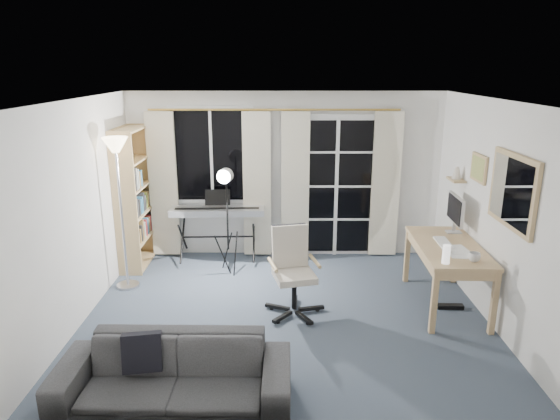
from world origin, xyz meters
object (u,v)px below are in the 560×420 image
object	(u,v)px
keyboard_piano	(217,212)
monitor	(455,210)
sofa	(173,366)
torchiere_lamp	(117,168)
desk	(448,253)
office_chair	(292,262)
bookshelf	(132,201)
mug	(474,256)
studio_light	(226,188)

from	to	relation	value
keyboard_piano	monitor	world-z (taller)	monitor
keyboard_piano	sofa	bearing A→B (deg)	-91.86
torchiere_lamp	desk	xyz separation A→B (m)	(3.91, -0.50, -0.89)
torchiere_lamp	office_chair	world-z (taller)	torchiere_lamp
bookshelf	torchiere_lamp	distance (m)	0.99
bookshelf	mug	world-z (taller)	bookshelf
keyboard_piano	mug	xyz separation A→B (m)	(2.94, -1.91, 0.08)
desk	monitor	world-z (taller)	monitor
desk	mug	bearing A→B (deg)	-77.01
desk	mug	xyz separation A→B (m)	(0.10, -0.50, 0.15)
desk	bookshelf	bearing A→B (deg)	164.08
keyboard_piano	studio_light	world-z (taller)	studio_light
mug	torchiere_lamp	bearing A→B (deg)	165.96
monitor	desk	bearing A→B (deg)	-111.90
keyboard_piano	sofa	distance (m)	3.27
desk	monitor	distance (m)	0.62
mug	sofa	world-z (taller)	mug
office_chair	mug	bearing A→B (deg)	-24.68
desk	studio_light	bearing A→B (deg)	162.54
office_chair	sofa	xyz separation A→B (m)	(-1.01, -1.72, -0.21)
desk	monitor	bearing A→B (deg)	68.10
bookshelf	office_chair	world-z (taller)	bookshelf
bookshelf	office_chair	bearing A→B (deg)	-32.40
keyboard_piano	desk	distance (m)	3.17
bookshelf	mug	size ratio (longest dim) A/B	15.80
bookshelf	torchiere_lamp	world-z (taller)	bookshelf
monitor	mug	xyz separation A→B (m)	(-0.10, -0.95, -0.22)
bookshelf	keyboard_piano	distance (m)	1.19
sofa	desk	bearing A→B (deg)	33.81
keyboard_piano	office_chair	size ratio (longest dim) A/B	1.35
keyboard_piano	sofa	world-z (taller)	keyboard_piano
torchiere_lamp	desk	world-z (taller)	torchiere_lamp
monitor	sofa	world-z (taller)	monitor
bookshelf	studio_light	distance (m)	1.42
desk	office_chair	bearing A→B (deg)	-174.50
keyboard_piano	mug	world-z (taller)	keyboard_piano
torchiere_lamp	keyboard_piano	distance (m)	1.62
bookshelf	desk	world-z (taller)	bookshelf
desk	sofa	xyz separation A→B (m)	(-2.82, -1.84, -0.28)
office_chair	monitor	xyz separation A→B (m)	(2.01, 0.57, 0.45)
torchiere_lamp	mug	size ratio (longest dim) A/B	15.58
studio_light	mug	bearing A→B (deg)	-15.58
studio_light	monitor	bearing A→B (deg)	2.31
torchiere_lamp	mug	xyz separation A→B (m)	(4.01, -1.00, -0.73)
torchiere_lamp	sofa	distance (m)	2.83
studio_light	sofa	xyz separation A→B (m)	(-0.16, -2.76, -0.82)
mug	sofa	size ratio (longest dim) A/B	0.06
monitor	studio_light	bearing A→B (deg)	172.28
desk	sofa	bearing A→B (deg)	-145.20
bookshelf	studio_light	world-z (taller)	bookshelf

